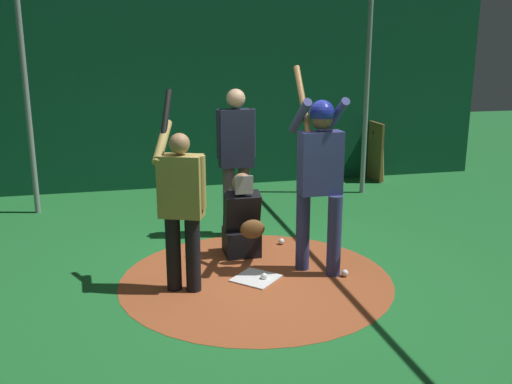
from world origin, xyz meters
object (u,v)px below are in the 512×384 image
home_plate (256,278)px  baseball_0 (281,241)px  catcher (242,223)px  baseball_2 (264,276)px  baseball_1 (345,273)px  umpire (236,154)px  bat_rack (373,152)px  batter (319,169)px  visitor (181,202)px

home_plate → baseball_0: size_ratio=5.68×
catcher → baseball_2: size_ratio=13.38×
baseball_1 → baseball_2: 0.86m
catcher → baseball_1: size_ratio=13.38×
baseball_0 → baseball_2: 1.12m
umpire → baseball_2: 1.81m
umpire → baseball_1: bearing=28.0°
umpire → bat_rack: size_ratio=1.79×
batter → baseball_1: size_ratio=29.52×
catcher → visitor: (0.81, -0.78, 0.53)m
visitor → home_plate: bearing=118.1°
visitor → baseball_2: (-0.03, 0.84, -0.88)m
baseball_2 → visitor: bearing=-87.6°
batter → baseball_1: bearing=49.3°
home_plate → catcher: (-0.73, 0.01, 0.38)m
home_plate → bat_rack: bat_rack is taller
batter → bat_rack: bearing=148.3°
batter → catcher: size_ratio=2.21×
catcher → bat_rack: 4.59m
batter → visitor: bearing=-84.7°
visitor → baseball_2: bearing=114.5°
baseball_0 → bat_rack: bearing=139.8°
batter → bat_rack: 4.75m
visitor → baseball_1: size_ratio=26.64×
baseball_0 → catcher: bearing=-65.8°
batter → baseball_0: 1.44m
home_plate → baseball_2: 0.09m
baseball_0 → baseball_2: bearing=-25.0°
umpire → bat_rack: umpire is taller
home_plate → batter: batter is taller
visitor → bat_rack: bearing=158.7°
catcher → bat_rack: bat_rack is taller
baseball_2 → home_plate: bearing=-120.2°
baseball_1 → baseball_2: size_ratio=1.00×
catcher → bat_rack: (-3.34, 3.16, 0.10)m
home_plate → umpire: (-1.44, 0.09, 1.05)m
home_plate → visitor: 1.19m
home_plate → catcher: catcher is taller
batter → baseball_2: 1.26m
batter → baseball_2: bearing=-80.7°
catcher → umpire: bearing=173.9°
batter → visitor: batter is taller
visitor → catcher: bearing=158.3°
catcher → baseball_0: size_ratio=13.38×
catcher → visitor: size_ratio=0.50×
baseball_1 → baseball_2: same height
baseball_1 → bat_rack: bearing=152.1°
batter → baseball_2: (0.10, -0.61, -1.10)m
umpire → batter: bearing=23.5°
home_plate → visitor: visitor is taller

